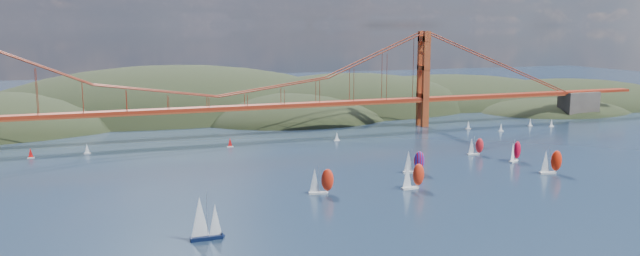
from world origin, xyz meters
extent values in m
ellipsoid|color=black|center=(-10.00, 300.00, -16.80)|extent=(300.00, 180.00, 96.00)
ellipsoid|color=black|center=(110.00, 270.00, -13.30)|extent=(220.00, 140.00, 76.00)
ellipsoid|color=black|center=(60.00, 240.00, -8.40)|extent=(140.00, 110.00, 48.00)
ellipsoid|color=black|center=(200.00, 290.00, -10.50)|extent=(260.00, 160.00, 60.00)
ellipsoid|color=black|center=(285.00, 250.00, -9.10)|extent=(220.00, 150.00, 52.00)
ellipsoid|color=black|center=(240.00, 210.00, -4.90)|extent=(120.00, 90.00, 28.00)
cube|color=maroon|center=(0.00, 180.00, 16.00)|extent=(440.00, 7.00, 1.60)
cube|color=maroon|center=(0.00, 180.00, 14.80)|extent=(440.00, 7.00, 0.80)
cube|color=maroon|center=(120.00, 180.00, 27.50)|extent=(4.00, 8.50, 55.00)
cube|color=#4C443D|center=(234.00, 180.00, 8.00)|extent=(24.00, 12.00, 16.00)
cube|color=maroon|center=(246.00, 180.00, 16.00)|extent=(52.00, 7.00, 1.60)
cube|color=black|center=(-32.62, 26.24, 0.52)|extent=(8.71, 2.49, 1.04)
cylinder|color=#99999E|center=(-32.19, 26.24, 7.33)|extent=(0.13, 0.13, 12.57)
cone|color=white|center=(-34.19, 26.23, 6.70)|extent=(4.90, 4.90, 11.06)
cone|color=white|center=(-30.01, 26.26, 5.44)|extent=(3.50, 3.50, 8.80)
cube|color=white|center=(12.10, 60.12, 0.37)|extent=(6.47, 3.11, 0.75)
cylinder|color=#99999E|center=(12.41, 60.05, 5.42)|extent=(0.09, 0.09, 9.35)
cone|color=white|center=(11.01, 60.37, 4.96)|extent=(4.19, 4.19, 8.23)
ellipsoid|color=red|center=(15.44, 59.34, 4.96)|extent=(4.87, 3.66, 7.85)
cube|color=silver|center=(45.49, 54.94, 0.38)|extent=(6.51, 2.23, 0.77)
cylinder|color=#99999E|center=(45.81, 54.96, 5.57)|extent=(0.10, 0.10, 9.60)
cone|color=white|center=(44.34, 54.86, 5.09)|extent=(3.82, 3.82, 8.45)
ellipsoid|color=red|center=(49.00, 55.19, 5.09)|extent=(4.66, 3.12, 8.06)
cube|color=white|center=(108.13, 57.31, 0.39)|extent=(6.72, 2.75, 0.78)
cylinder|color=#99999E|center=(108.46, 57.27, 5.68)|extent=(0.10, 0.10, 9.79)
cone|color=white|center=(106.97, 57.48, 5.19)|extent=(4.15, 4.15, 8.62)
ellipsoid|color=red|center=(111.68, 56.79, 5.19)|extent=(4.94, 3.50, 8.22)
cube|color=white|center=(101.12, 98.68, 0.32)|extent=(5.47, 2.28, 0.64)
cylinder|color=#99999E|center=(101.38, 98.64, 4.62)|extent=(0.08, 0.08, 7.97)
cone|color=white|center=(100.17, 98.82, 4.22)|extent=(3.39, 3.39, 7.01)
ellipsoid|color=red|center=(104.00, 98.23, 4.22)|extent=(4.03, 2.87, 6.69)
cube|color=silver|center=(108.92, 79.95, 0.37)|extent=(6.16, 4.42, 0.73)
cylinder|color=#99999E|center=(109.19, 80.09, 5.30)|extent=(0.09, 0.09, 9.13)
cone|color=white|center=(107.96, 79.42, 4.84)|extent=(4.63, 4.63, 8.04)
ellipsoid|color=#BE0421|center=(111.86, 81.55, 4.84)|extent=(5.03, 4.40, 7.67)
cube|color=white|center=(57.61, 76.91, 0.37)|extent=(6.38, 2.96, 0.74)
cylinder|color=#99999E|center=(57.91, 76.85, 5.36)|extent=(0.09, 0.09, 9.23)
cone|color=white|center=(56.53, 77.14, 4.89)|extent=(4.08, 4.08, 8.13)
ellipsoid|color=#B30913|center=(60.92, 76.21, 4.89)|extent=(4.77, 3.54, 7.76)
cube|color=silver|center=(-87.66, 159.19, 0.25)|extent=(3.00, 1.00, 0.50)
cone|color=red|center=(-87.66, 159.19, 2.60)|extent=(2.00, 2.00, 4.20)
cube|color=silver|center=(-64.20, 161.18, 0.25)|extent=(3.00, 1.00, 0.50)
cone|color=white|center=(-64.20, 161.18, 2.60)|extent=(2.00, 2.00, 4.20)
cube|color=silver|center=(139.11, 160.94, 0.25)|extent=(3.00, 1.00, 0.50)
cone|color=white|center=(139.11, 160.94, 2.60)|extent=(2.00, 2.00, 4.20)
cube|color=silver|center=(151.49, 147.69, 0.25)|extent=(3.00, 1.00, 0.50)
cone|color=white|center=(151.49, 147.69, 2.60)|extent=(2.00, 2.00, 4.20)
cube|color=silver|center=(178.72, 157.17, 0.25)|extent=(3.00, 1.00, 0.50)
cone|color=white|center=(178.72, 157.17, 2.60)|extent=(2.00, 2.00, 4.20)
cube|color=silver|center=(189.10, 151.48, 0.25)|extent=(3.00, 1.00, 0.50)
cone|color=white|center=(189.10, 151.48, 2.60)|extent=(2.00, 2.00, 4.20)
cube|color=silver|center=(55.33, 151.99, 0.25)|extent=(3.00, 1.00, 0.50)
cone|color=white|center=(55.33, 151.99, 2.60)|extent=(2.00, 2.00, 4.20)
cube|color=silver|center=(0.80, 154.54, 0.25)|extent=(3.00, 1.00, 0.50)
cone|color=red|center=(0.80, 154.54, 2.60)|extent=(2.00, 2.00, 4.20)
camera|label=1|loc=(-59.00, -138.72, 58.21)|focal=35.00mm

